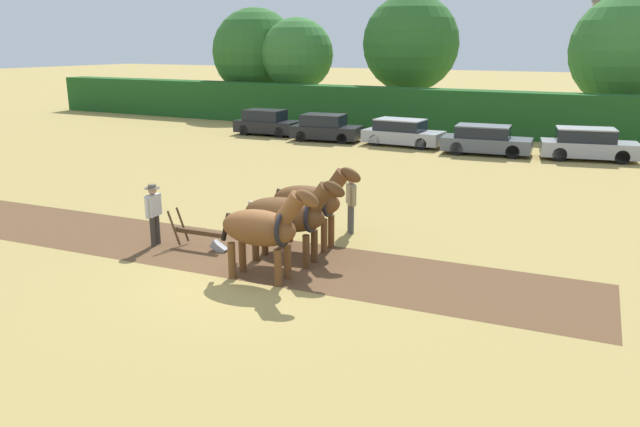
# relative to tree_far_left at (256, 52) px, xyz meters

# --- Properties ---
(ground_plane) EXTENTS (240.00, 240.00, 0.00)m
(ground_plane) POSITION_rel_tree_far_left_xyz_m (19.41, -30.16, -4.77)
(ground_plane) COLOR #A88E4C
(plowed_furrow_strip) EXTENTS (22.68, 4.75, 0.01)m
(plowed_furrow_strip) POSITION_rel_tree_far_left_xyz_m (16.18, -28.98, -4.76)
(plowed_furrow_strip) COLOR brown
(plowed_furrow_strip) RESTS_ON ground
(hedgerow) EXTENTS (70.40, 1.86, 2.70)m
(hedgerow) POSITION_rel_tree_far_left_xyz_m (19.41, -3.72, -3.41)
(hedgerow) COLOR #1E511E
(hedgerow) RESTS_ON ground
(tree_far_left) EXTENTS (6.67, 6.67, 8.11)m
(tree_far_left) POSITION_rel_tree_far_left_xyz_m (0.00, 0.00, 0.00)
(tree_far_left) COLOR brown
(tree_far_left) RESTS_ON ground
(tree_left) EXTENTS (5.29, 5.29, 7.30)m
(tree_left) POSITION_rel_tree_far_left_xyz_m (4.09, -0.69, -0.13)
(tree_left) COLOR #4C3823
(tree_left) RESTS_ON ground
(tree_center_left) EXTENTS (6.73, 6.73, 8.80)m
(tree_center_left) POSITION_rel_tree_far_left_xyz_m (12.14, 1.24, 0.65)
(tree_center_left) COLOR #423323
(tree_center_left) RESTS_ON ground
(tree_center) EXTENTS (6.88, 6.88, 8.47)m
(tree_center) POSITION_rel_tree_far_left_xyz_m (25.95, 1.36, 0.26)
(tree_center) COLOR #4C3823
(tree_center) RESTS_ON ground
(draft_horse_lead_left) EXTENTS (2.66, 1.02, 2.37)m
(draft_horse_lead_left) POSITION_rel_tree_far_left_xyz_m (19.76, -30.07, -3.49)
(draft_horse_lead_left) COLOR brown
(draft_horse_lead_left) RESTS_ON ground
(draft_horse_lead_right) EXTENTS (2.91, 1.05, 2.31)m
(draft_horse_lead_right) POSITION_rel_tree_far_left_xyz_m (19.67, -28.75, -3.50)
(draft_horse_lead_right) COLOR #513319
(draft_horse_lead_right) RESTS_ON ground
(draft_horse_trail_left) EXTENTS (2.70, 1.01, 2.40)m
(draft_horse_trail_left) POSITION_rel_tree_far_left_xyz_m (19.59, -27.43, -3.46)
(draft_horse_trail_left) COLOR brown
(draft_horse_trail_left) RESTS_ON ground
(plow) EXTENTS (1.76, 0.48, 1.13)m
(plow) POSITION_rel_tree_far_left_xyz_m (17.07, -28.92, -4.44)
(plow) COLOR #4C331E
(plow) RESTS_ON ground
(farmer_at_plow) EXTENTS (0.43, 0.67, 1.73)m
(farmer_at_plow) POSITION_rel_tree_far_left_xyz_m (15.65, -29.24, -3.75)
(farmer_at_plow) COLOR #38332D
(farmer_at_plow) RESTS_ON ground
(farmer_beside_team) EXTENTS (0.47, 0.56, 1.78)m
(farmer_beside_team) POSITION_rel_tree_far_left_xyz_m (19.99, -25.67, -3.71)
(farmer_beside_team) COLOR #4C4C4C
(farmer_beside_team) RESTS_ON ground
(parked_car_far_left) EXTENTS (4.03, 1.96, 1.53)m
(parked_car_far_left) POSITION_rel_tree_far_left_xyz_m (6.84, -9.41, -4.04)
(parked_car_far_left) COLOR black
(parked_car_far_left) RESTS_ON ground
(parked_car_left) EXTENTS (4.12, 2.31, 1.52)m
(parked_car_left) POSITION_rel_tree_far_left_xyz_m (11.13, -9.89, -4.04)
(parked_car_left) COLOR black
(parked_car_left) RESTS_ON ground
(parked_car_center_left) EXTENTS (4.36, 1.94, 1.45)m
(parked_car_center_left) POSITION_rel_tree_far_left_xyz_m (15.68, -9.57, -4.06)
(parked_car_center_left) COLOR #A8A8B2
(parked_car_center_left) RESTS_ON ground
(parked_car_center) EXTENTS (4.52, 2.23, 1.46)m
(parked_car_center) POSITION_rel_tree_far_left_xyz_m (20.36, -10.24, -4.05)
(parked_car_center) COLOR #565B66
(parked_car_center) RESTS_ON ground
(parked_car_center_right) EXTENTS (4.67, 2.59, 1.54)m
(parked_car_center_right) POSITION_rel_tree_far_left_xyz_m (25.09, -9.55, -4.02)
(parked_car_center_right) COLOR #9E9EA8
(parked_car_center_right) RESTS_ON ground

